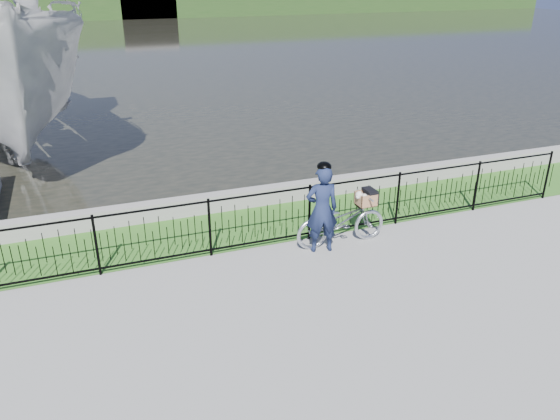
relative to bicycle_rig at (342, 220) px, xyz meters
name	(u,v)px	position (x,y,z in m)	size (l,w,h in m)	color
ground	(292,288)	(-1.50, -1.19, -0.50)	(120.00, 120.00, 0.00)	gray
grass_strip	(246,226)	(-1.50, 1.41, -0.49)	(60.00, 2.00, 0.01)	#346920
water	(114,48)	(-1.50, 31.81, -0.50)	(120.00, 120.00, 0.00)	black
quay_wall	(233,200)	(-1.50, 2.41, -0.30)	(60.00, 0.30, 0.40)	gray
fence	(261,220)	(-1.50, 0.41, 0.08)	(14.00, 0.06, 1.15)	black
far_treeline	(90,4)	(-1.50, 58.81, 1.00)	(120.00, 6.00, 3.00)	#26441A
far_building_right	(147,3)	(4.50, 57.31, 1.10)	(6.00, 3.00, 3.20)	#AD9C8B
bicycle_rig	(342,220)	(0.00, 0.00, 0.00)	(1.85, 0.64, 1.08)	silver
cyclist	(322,208)	(-0.48, -0.11, 0.38)	(0.68, 0.50, 1.76)	#17203F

